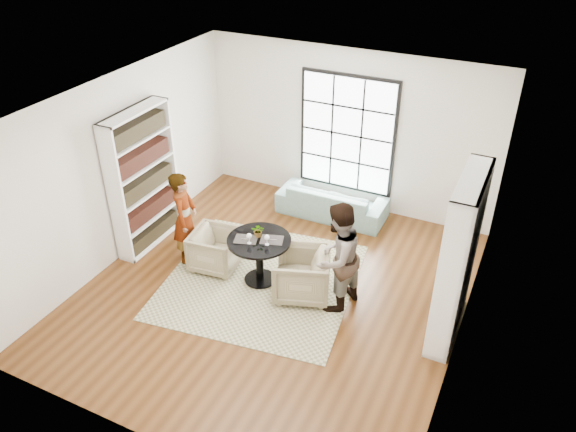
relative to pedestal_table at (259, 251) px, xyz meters
The scene contains 16 objects.
ground 0.66m from the pedestal_table, 20.32° to the right, with size 6.00×6.00×0.00m, color #5C3516.
room_shell 0.87m from the pedestal_table, 53.08° to the left, with size 6.00×6.01×6.00m.
rug 0.56m from the pedestal_table, 41.27° to the right, with size 2.87×2.87×0.01m, color tan.
pedestal_table is the anchor object (origin of this frame).
sofa 2.36m from the pedestal_table, 83.13° to the left, with size 2.01×0.79×0.59m, color gray.
armchair_left 0.83m from the pedestal_table, behind, with size 0.72×0.74×0.68m, color #BDB387.
armchair_right 0.75m from the pedestal_table, ahead, with size 0.81×0.83×0.76m, color #C4A88C.
person_left 1.37m from the pedestal_table, behind, with size 0.58×0.38×1.59m, color gray.
person_right 1.31m from the pedestal_table, ahead, with size 0.83×0.65×1.72m, color gray.
placemat_left 0.30m from the pedestal_table, 153.56° to the right, with size 0.34×0.26×0.01m, color black.
placemat_right 0.29m from the pedestal_table, 19.52° to the left, with size 0.34×0.26×0.01m, color black.
cutlery_left 0.30m from the pedestal_table, 153.56° to the right, with size 0.14×0.22×0.01m, color silver, non-canonical shape.
cutlery_right 0.30m from the pedestal_table, 19.52° to the left, with size 0.14×0.22×0.01m, color silver, non-canonical shape.
wine_glass_left 0.39m from the pedestal_table, 116.30° to the right, with size 0.08×0.08×0.18m.
wine_glass_right 0.39m from the pedestal_table, 21.97° to the right, with size 0.08×0.08×0.17m.
flower_centerpiece 0.33m from the pedestal_table, 122.35° to the left, with size 0.19×0.17×0.21m, color gray.
Camera 1 is at (3.11, -6.03, 5.55)m, focal length 35.00 mm.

